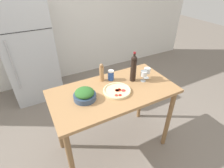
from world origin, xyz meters
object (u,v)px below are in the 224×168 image
wine_glass_far (147,71)px  salad_bowl (85,95)px  salt_canister (111,75)px  wine_bottle (134,68)px  wine_glass_near (144,74)px  refrigerator (29,49)px  pepper_mill (102,73)px  homemade_pizza (117,91)px

wine_glass_far → salad_bowl: wine_glass_far is taller
salt_canister → wine_glass_far: bearing=-22.5°
wine_bottle → wine_glass_near: wine_bottle is taller
wine_glass_near → salad_bowl: wine_glass_near is taller
wine_bottle → refrigerator: bearing=120.3°
salad_bowl → pepper_mill: bearing=39.0°
wine_bottle → salt_canister: size_ratio=2.91×
pepper_mill → refrigerator: bearing=113.6°
salt_canister → homemade_pizza: bearing=-102.3°
pepper_mill → salt_canister: 0.12m
refrigerator → salad_bowl: 1.80m
wine_bottle → wine_glass_near: bearing=-37.4°
wine_bottle → homemade_pizza: size_ratio=1.19×
refrigerator → wine_glass_near: (1.09, -1.77, 0.13)m
pepper_mill → homemade_pizza: pepper_mill is taller
refrigerator → pepper_mill: (0.66, -1.52, 0.14)m
wine_glass_near → homemade_pizza: wine_glass_near is taller
wine_bottle → salad_bowl: 0.64m
refrigerator → wine_bottle: bearing=-59.7°
wine_bottle → wine_glass_far: size_ratio=2.69×
refrigerator → homemade_pizza: size_ratio=5.95×
wine_glass_far → wine_bottle: bearing=169.1°
salad_bowl → salt_canister: size_ratio=1.85×
wine_glass_near → salad_bowl: (-0.73, 0.00, -0.04)m
refrigerator → salt_canister: 1.74m
wine_glass_far → wine_glass_near: bearing=-151.0°
wine_bottle → salad_bowl: (-0.63, -0.08, -0.11)m
refrigerator → homemade_pizza: (0.71, -1.80, 0.04)m
salad_bowl → salt_canister: (0.40, 0.21, 0.01)m
refrigerator → salt_canister: (0.76, -1.56, 0.09)m
refrigerator → wine_bottle: 1.97m
wine_glass_near → wine_bottle: bearing=142.6°
homemade_pizza → wine_glass_far: bearing=10.1°
salad_bowl → homemade_pizza: size_ratio=0.76×
refrigerator → homemade_pizza: 1.94m
pepper_mill → salt_canister: pepper_mill is taller
wine_bottle → wine_glass_near: size_ratio=2.69×
wine_glass_far → refrigerator: bearing=124.1°
refrigerator → pepper_mill: bearing=-66.4°
wine_glass_near → homemade_pizza: size_ratio=0.44×
wine_glass_near → homemade_pizza: 0.39m
refrigerator → wine_glass_far: refrigerator is taller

